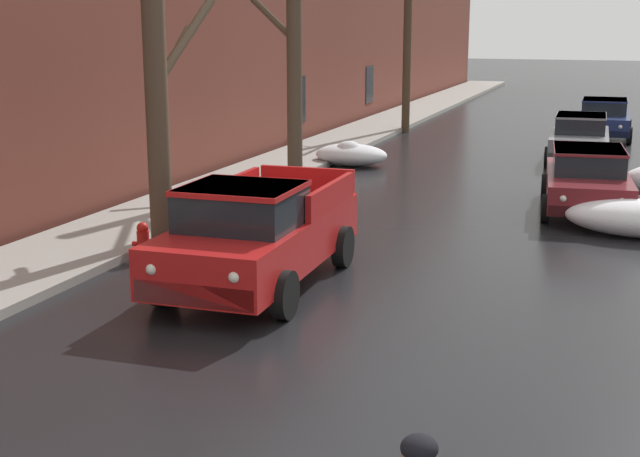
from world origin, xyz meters
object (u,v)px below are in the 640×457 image
(sedan_darkblue_parked_far_down_block, at_px, (604,118))
(bare_tree_second_along_sidewalk, at_px, (160,70))
(pickup_truck_red_approaching_near_lane, at_px, (257,234))
(fire_hydrant, at_px, (143,242))
(sedan_grey_parked_kerbside_mid, at_px, (580,137))
(bare_tree_mid_block, at_px, (295,41))
(bare_tree_far_down_block, at_px, (407,36))
(sedan_maroon_parked_kerbside_close, at_px, (587,178))

(sedan_darkblue_parked_far_down_block, bearing_deg, bare_tree_second_along_sidewalk, -110.56)
(pickup_truck_red_approaching_near_lane, height_order, fire_hydrant, pickup_truck_red_approaching_near_lane)
(bare_tree_second_along_sidewalk, xyz_separation_m, sedan_grey_parked_kerbside_mid, (6.78, 13.38, -2.56))
(bare_tree_mid_block, height_order, bare_tree_far_down_block, bare_tree_mid_block)
(sedan_darkblue_parked_far_down_block, bearing_deg, pickup_truck_red_approaching_near_lane, -102.14)
(sedan_grey_parked_kerbside_mid, distance_m, sedan_darkblue_parked_far_down_block, 6.02)
(bare_tree_far_down_block, xyz_separation_m, pickup_truck_red_approaching_near_lane, (2.71, -20.70, -2.75))
(bare_tree_far_down_block, height_order, sedan_grey_parked_kerbside_mid, bare_tree_far_down_block)
(sedan_grey_parked_kerbside_mid, bearing_deg, bare_tree_far_down_block, 141.39)
(pickup_truck_red_approaching_near_lane, bearing_deg, sedan_maroon_parked_kerbside_close, 59.04)
(bare_tree_far_down_block, bearing_deg, sedan_maroon_parked_kerbside_close, -60.17)
(sedan_maroon_parked_kerbside_close, bearing_deg, fire_hydrant, -135.71)
(bare_tree_far_down_block, bearing_deg, sedan_grey_parked_kerbside_mid, -38.61)
(pickup_truck_red_approaching_near_lane, distance_m, sedan_grey_parked_kerbside_mid, 15.81)
(bare_tree_far_down_block, relative_size, pickup_truck_red_approaching_near_lane, 1.40)
(bare_tree_second_along_sidewalk, relative_size, pickup_truck_red_approaching_near_lane, 1.38)
(bare_tree_mid_block, bearing_deg, bare_tree_second_along_sidewalk, -90.17)
(sedan_maroon_parked_kerbside_close, height_order, fire_hydrant, sedan_maroon_parked_kerbside_close)
(bare_tree_mid_block, bearing_deg, pickup_truck_red_approaching_near_lane, -73.03)
(bare_tree_mid_block, xyz_separation_m, pickup_truck_red_approaching_near_lane, (2.67, -8.75, -2.80))
(sedan_maroon_parked_kerbside_close, bearing_deg, bare_tree_far_down_block, 119.83)
(sedan_maroon_parked_kerbside_close, distance_m, sedan_grey_parked_kerbside_mid, 7.49)
(sedan_darkblue_parked_far_down_block, bearing_deg, fire_hydrant, -109.13)
(sedan_maroon_parked_kerbside_close, xyz_separation_m, sedan_darkblue_parked_far_down_block, (-0.10, 13.47, 0.00))
(bare_tree_mid_block, height_order, sedan_maroon_parked_kerbside_close, bare_tree_mid_block)
(bare_tree_second_along_sidewalk, height_order, sedan_grey_parked_kerbside_mid, bare_tree_second_along_sidewalk)
(bare_tree_far_down_block, distance_m, sedan_darkblue_parked_far_down_block, 7.85)
(pickup_truck_red_approaching_near_lane, relative_size, sedan_darkblue_parked_far_down_block, 1.14)
(bare_tree_mid_block, distance_m, sedan_maroon_parked_kerbside_close, 7.97)
(bare_tree_second_along_sidewalk, xyz_separation_m, fire_hydrant, (0.16, -1.13, -2.96))
(sedan_grey_parked_kerbside_mid, bearing_deg, sedan_maroon_parked_kerbside_close, -85.45)
(sedan_maroon_parked_kerbside_close, distance_m, sedan_darkblue_parked_far_down_block, 13.47)
(bare_tree_second_along_sidewalk, xyz_separation_m, bare_tree_far_down_block, (-0.02, 18.81, 0.32))
(bare_tree_mid_block, xyz_separation_m, sedan_maroon_parked_kerbside_close, (7.35, -0.95, -2.93))
(bare_tree_second_along_sidewalk, bearing_deg, pickup_truck_red_approaching_near_lane, -35.09)
(bare_tree_second_along_sidewalk, distance_m, sedan_darkblue_parked_far_down_block, 20.86)
(pickup_truck_red_approaching_near_lane, xyz_separation_m, sedan_grey_parked_kerbside_mid, (4.09, 15.27, -0.13))
(pickup_truck_red_approaching_near_lane, xyz_separation_m, fire_hydrant, (-2.54, 0.76, -0.52))
(bare_tree_mid_block, bearing_deg, fire_hydrant, -89.02)
(bare_tree_far_down_block, distance_m, sedan_grey_parked_kerbside_mid, 9.16)
(fire_hydrant, bearing_deg, sedan_darkblue_parked_far_down_block, 70.87)
(bare_tree_mid_block, bearing_deg, bare_tree_far_down_block, 90.18)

